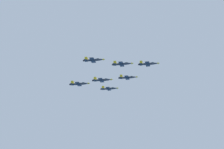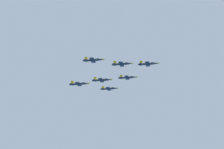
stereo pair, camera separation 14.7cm
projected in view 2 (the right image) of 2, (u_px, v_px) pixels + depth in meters
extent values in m
ellipsoid|color=#2D3338|center=(148.00, 64.00, 272.28)|extent=(12.70, 7.46, 1.71)
cone|color=gold|center=(159.00, 63.00, 271.09)|extent=(2.18, 2.07, 1.46)
ellipsoid|color=#334751|center=(152.00, 63.00, 272.04)|extent=(2.62, 2.17, 1.00)
cube|color=#2D3338|center=(148.00, 64.00, 272.35)|extent=(6.96, 9.88, 0.17)
cube|color=gold|center=(148.00, 66.00, 276.32)|extent=(2.75, 1.82, 0.21)
cube|color=gold|center=(147.00, 62.00, 268.42)|extent=(2.75, 1.82, 0.21)
cube|color=#2D3338|center=(141.00, 64.00, 273.18)|extent=(3.91, 5.03, 0.17)
cube|color=gold|center=(141.00, 63.00, 274.36)|extent=(1.81, 1.05, 2.48)
cube|color=gold|center=(141.00, 62.00, 272.78)|extent=(1.81, 1.05, 2.48)
cylinder|color=black|center=(139.00, 64.00, 273.41)|extent=(1.39, 1.50, 1.20)
ellipsoid|color=#2D3338|center=(128.00, 78.00, 287.01)|extent=(12.26, 7.29, 1.66)
cone|color=gold|center=(137.00, 77.00, 285.81)|extent=(2.12, 2.01, 1.41)
ellipsoid|color=#334751|center=(132.00, 77.00, 286.75)|extent=(2.53, 2.11, 0.97)
cube|color=#2D3338|center=(127.00, 78.00, 287.08)|extent=(6.78, 9.55, 0.17)
cube|color=gold|center=(128.00, 79.00, 290.91)|extent=(2.66, 1.77, 0.20)
cube|color=gold|center=(126.00, 76.00, 283.28)|extent=(2.66, 1.77, 0.20)
cube|color=#2D3338|center=(121.00, 78.00, 287.91)|extent=(3.80, 4.86, 0.17)
cube|color=gold|center=(121.00, 77.00, 289.05)|extent=(1.74, 1.03, 2.40)
cube|color=gold|center=(121.00, 76.00, 287.52)|extent=(1.74, 1.03, 2.40)
cylinder|color=black|center=(119.00, 78.00, 288.14)|extent=(1.35, 1.45, 1.16)
ellipsoid|color=#2D3338|center=(122.00, 64.00, 259.93)|extent=(12.24, 7.25, 1.65)
cone|color=gold|center=(133.00, 63.00, 258.74)|extent=(2.11, 2.00, 1.41)
ellipsoid|color=#334751|center=(126.00, 63.00, 259.68)|extent=(2.53, 2.10, 0.96)
cube|color=#2D3338|center=(121.00, 64.00, 260.00)|extent=(6.75, 9.53, 0.17)
cube|color=gold|center=(122.00, 66.00, 263.83)|extent=(2.65, 1.76, 0.20)
cube|color=gold|center=(120.00, 62.00, 256.21)|extent=(2.65, 1.76, 0.20)
cube|color=#2D3338|center=(115.00, 64.00, 260.82)|extent=(3.79, 4.85, 0.17)
cube|color=gold|center=(115.00, 63.00, 261.96)|extent=(1.74, 1.02, 2.39)
cube|color=gold|center=(115.00, 62.00, 260.43)|extent=(1.74, 1.02, 2.39)
cylinder|color=black|center=(113.00, 65.00, 261.05)|extent=(1.34, 1.45, 1.16)
ellipsoid|color=#2D3338|center=(109.00, 89.00, 302.08)|extent=(12.07, 7.28, 1.64)
cone|color=gold|center=(118.00, 88.00, 300.85)|extent=(2.09, 1.99, 1.39)
ellipsoid|color=#334751|center=(113.00, 88.00, 301.81)|extent=(2.50, 2.09, 0.95)
cube|color=#2D3338|center=(108.00, 89.00, 302.16)|extent=(6.75, 9.42, 0.16)
cube|color=gold|center=(109.00, 90.00, 305.94)|extent=(2.62, 1.76, 0.20)
cube|color=gold|center=(107.00, 87.00, 298.42)|extent=(2.62, 1.76, 0.20)
cube|color=#2D3338|center=(103.00, 89.00, 303.01)|extent=(3.78, 4.80, 0.16)
cube|color=gold|center=(103.00, 88.00, 304.14)|extent=(1.72, 1.03, 2.36)
cube|color=gold|center=(103.00, 87.00, 302.63)|extent=(1.72, 1.03, 2.36)
cylinder|color=black|center=(101.00, 89.00, 303.26)|extent=(1.33, 1.44, 1.15)
ellipsoid|color=#2D3338|center=(94.00, 60.00, 248.59)|extent=(12.11, 6.88, 1.62)
cone|color=gold|center=(104.00, 59.00, 247.58)|extent=(2.06, 1.94, 1.38)
ellipsoid|color=#334751|center=(98.00, 59.00, 248.41)|extent=(2.48, 2.03, 0.95)
cube|color=#2D3338|center=(93.00, 60.00, 248.65)|extent=(6.47, 9.39, 0.16)
cube|color=gold|center=(94.00, 62.00, 252.42)|extent=(2.62, 1.68, 0.19)
cube|color=gold|center=(91.00, 58.00, 244.91)|extent=(2.62, 1.68, 0.19)
cube|color=#2D3338|center=(86.00, 60.00, 249.36)|extent=(3.65, 4.77, 0.16)
cube|color=gold|center=(86.00, 59.00, 250.48)|extent=(1.72, 0.97, 2.35)
cube|color=gold|center=(86.00, 58.00, 248.98)|extent=(1.72, 0.97, 2.35)
cylinder|color=black|center=(84.00, 61.00, 249.55)|extent=(1.30, 1.41, 1.14)
ellipsoid|color=#2D3338|center=(102.00, 80.00, 274.16)|extent=(12.50, 7.31, 1.68)
cone|color=gold|center=(112.00, 79.00, 273.00)|extent=(2.14, 2.03, 1.43)
ellipsoid|color=#334751|center=(106.00, 79.00, 273.93)|extent=(2.57, 2.13, 0.98)
cube|color=#2D3338|center=(101.00, 80.00, 274.23)|extent=(6.83, 9.72, 0.17)
cube|color=gold|center=(102.00, 82.00, 278.13)|extent=(2.71, 1.78, 0.20)
cube|color=gold|center=(100.00, 78.00, 270.36)|extent=(2.71, 1.78, 0.20)
cube|color=#2D3338|center=(95.00, 80.00, 275.03)|extent=(3.84, 4.94, 0.17)
cube|color=gold|center=(95.00, 79.00, 276.20)|extent=(1.78, 1.03, 2.43)
cube|color=gold|center=(95.00, 78.00, 274.64)|extent=(1.78, 1.03, 2.43)
cylinder|color=black|center=(93.00, 81.00, 275.26)|extent=(1.36, 1.47, 1.18)
ellipsoid|color=#2D3338|center=(79.00, 84.00, 276.22)|extent=(12.65, 7.52, 1.71)
cone|color=gold|center=(89.00, 83.00, 274.99)|extent=(2.18, 2.07, 1.45)
ellipsoid|color=#334751|center=(83.00, 83.00, 275.96)|extent=(2.61, 2.17, 1.00)
cube|color=#2D3338|center=(78.00, 84.00, 276.30)|extent=(6.99, 9.85, 0.17)
cube|color=gold|center=(80.00, 86.00, 280.25)|extent=(2.74, 1.83, 0.21)
cube|color=gold|center=(77.00, 82.00, 272.38)|extent=(2.74, 1.83, 0.21)
cube|color=#2D3338|center=(72.00, 84.00, 277.15)|extent=(3.92, 5.01, 0.17)
cube|color=gold|center=(73.00, 83.00, 278.33)|extent=(1.80, 1.06, 2.47)
cube|color=gold|center=(72.00, 82.00, 276.75)|extent=(1.80, 1.06, 2.47)
cylinder|color=black|center=(70.00, 84.00, 277.39)|extent=(1.39, 1.50, 1.20)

